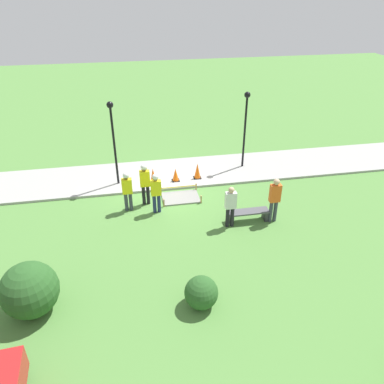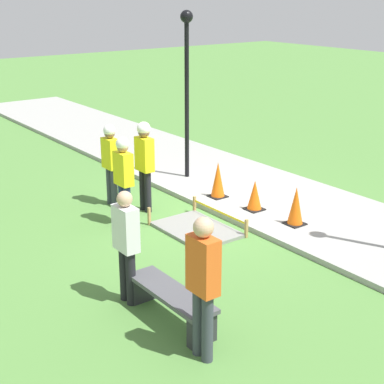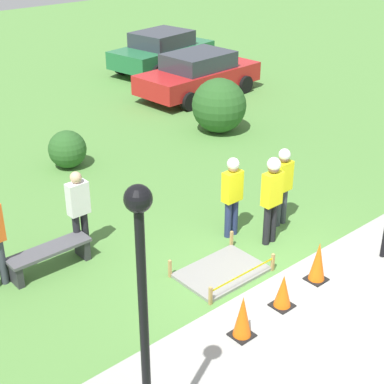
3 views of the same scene
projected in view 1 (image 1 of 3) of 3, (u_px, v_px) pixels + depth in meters
The scene contains 16 objects.
ground_plane at pixel (166, 191), 16.49m from camera, with size 60.00×60.00×0.00m, color #51843D.
sidewalk at pixel (162, 174), 17.77m from camera, with size 28.00×3.05×0.10m.
wet_concrete_patch at pixel (181, 198), 15.90m from camera, with size 1.60×1.13×0.35m.
traffic_cone_near_patch at pixel (197, 171), 17.15m from camera, with size 0.34×0.34×0.73m.
traffic_cone_far_patch at pixel (176, 175), 16.95m from camera, with size 0.34×0.34×0.60m.
traffic_cone_sidewalk_edge at pixel (153, 176), 16.66m from camera, with size 0.34×0.34×0.76m.
park_bench at pixel (248, 214), 14.27m from camera, with size 1.56×0.44×0.46m.
worker_supervisor at pixel (156, 190), 14.50m from camera, with size 0.40×0.25×1.70m.
worker_assistant at pixel (145, 180), 14.99m from camera, with size 0.40×0.26×1.83m.
worker_trainee at pixel (127, 188), 14.62m from camera, with size 0.40×0.25×1.70m.
bystander_in_orange_shirt at pixel (275, 198), 13.91m from camera, with size 0.40×0.24×1.83m.
bystander_in_gray_shirt at pixel (231, 205), 13.67m from camera, with size 0.40×0.22×1.67m.
lamppost_near at pixel (113, 131), 15.66m from camera, with size 0.28×0.28×3.73m.
lamppost_far at pixel (246, 119), 17.23m from camera, with size 0.28×0.28×3.66m.
shrub_rounded_near at pixel (201, 293), 10.49m from camera, with size 0.96×0.96×0.96m.
shrub_rounded_mid at pixel (30, 290), 10.15m from camera, with size 1.58×1.58×1.58m.
Camera 1 is at (1.50, 14.30, 8.15)m, focal length 35.00 mm.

